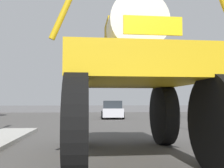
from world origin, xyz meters
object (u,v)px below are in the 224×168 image
at_px(oversize_sprayer, 132,80).
at_px(traffic_signal_near_right, 196,72).
at_px(sedan_ahead, 112,110).
at_px(traffic_signal_far_left, 63,91).

distance_m(oversize_sprayer, traffic_signal_near_right, 6.74).
xyz_separation_m(oversize_sprayer, traffic_signal_near_right, (4.03, 5.34, 0.84)).
height_order(sedan_ahead, traffic_signal_far_left, traffic_signal_far_left).
bearing_deg(traffic_signal_far_left, oversize_sprayer, -79.28).
bearing_deg(sedan_ahead, oversize_sprayer, 179.27).
bearing_deg(oversize_sprayer, traffic_signal_near_right, -38.56).
bearing_deg(traffic_signal_far_left, sedan_ahead, -49.43).
distance_m(sedan_ahead, traffic_signal_near_right, 11.06).
height_order(oversize_sprayer, traffic_signal_near_right, oversize_sprayer).
xyz_separation_m(sedan_ahead, traffic_signal_near_right, (3.25, -10.34, 2.18)).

